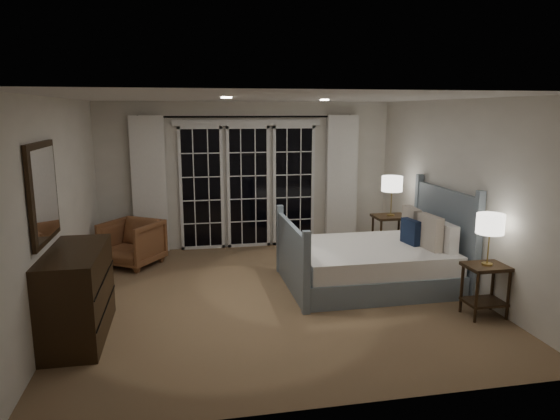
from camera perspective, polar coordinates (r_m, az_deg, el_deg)
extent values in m
plane|color=olive|center=(6.53, -0.66, -9.81)|extent=(5.00, 5.00, 0.00)
plane|color=silver|center=(6.09, -0.71, 12.70)|extent=(5.00, 5.00, 0.00)
cube|color=white|center=(6.25, -23.85, 0.18)|extent=(0.02, 5.00, 2.50)
cube|color=white|center=(7.07, 19.67, 1.68)|extent=(0.02, 5.00, 2.50)
cube|color=white|center=(8.63, -3.68, 3.95)|extent=(5.00, 0.02, 2.50)
cube|color=white|center=(3.82, 6.13, -5.52)|extent=(5.00, 0.02, 2.50)
cube|color=black|center=(8.56, -8.96, 2.43)|extent=(0.66, 0.02, 2.02)
cube|color=black|center=(8.63, -3.64, 2.61)|extent=(0.66, 0.02, 2.02)
cube|color=black|center=(8.77, 1.56, 2.76)|extent=(0.66, 0.02, 2.02)
cube|color=white|center=(8.52, -3.72, 9.93)|extent=(2.50, 0.04, 0.10)
cylinder|color=black|center=(8.46, -3.68, 10.60)|extent=(3.50, 0.03, 0.03)
cube|color=white|center=(8.47, -14.71, 2.78)|extent=(0.55, 0.10, 2.25)
cube|color=white|center=(8.89, 7.05, 3.45)|extent=(0.55, 0.10, 2.25)
cylinder|color=white|center=(6.86, 5.11, 12.42)|extent=(0.12, 0.12, 0.01)
cylinder|color=white|center=(5.61, -6.14, 12.66)|extent=(0.12, 0.12, 0.01)
cube|color=slate|center=(7.00, 10.09, -7.22)|extent=(2.05, 1.60, 0.30)
cube|color=white|center=(6.91, 10.17, -5.06)|extent=(1.99, 1.54, 0.25)
cube|color=slate|center=(7.31, 18.20, -2.73)|extent=(0.06, 1.60, 1.30)
cube|color=slate|center=(6.60, 1.32, -5.44)|extent=(0.06, 1.60, 0.90)
cube|color=white|center=(6.93, 18.07, -2.80)|extent=(0.14, 0.60, 0.36)
cube|color=white|center=(7.48, 15.71, -1.65)|extent=(0.14, 0.60, 0.36)
cube|color=#BEB19D|center=(6.88, 16.77, -2.44)|extent=(0.16, 0.46, 0.45)
cube|color=#BEB19D|center=(7.36, 14.75, -1.44)|extent=(0.16, 0.46, 0.45)
cube|color=#15203A|center=(7.07, 14.69, -2.42)|extent=(0.15, 0.35, 0.34)
cube|color=#321F10|center=(6.21, 22.56, -5.99)|extent=(0.48, 0.38, 0.04)
cube|color=#321F10|center=(6.34, 22.26, -9.68)|extent=(0.44, 0.34, 0.03)
cylinder|color=#321F10|center=(6.08, 21.54, -9.30)|extent=(0.04, 0.04, 0.59)
cylinder|color=#321F10|center=(6.30, 24.64, -8.84)|extent=(0.04, 0.04, 0.59)
cylinder|color=#321F10|center=(6.32, 20.06, -8.41)|extent=(0.04, 0.04, 0.59)
cylinder|color=#321F10|center=(6.53, 23.09, -8.00)|extent=(0.04, 0.04, 0.59)
cube|color=#321F10|center=(8.18, 12.53, -0.75)|extent=(0.54, 0.43, 0.04)
cube|color=#321F10|center=(8.29, 12.39, -4.04)|extent=(0.50, 0.39, 0.03)
cylinder|color=#321F10|center=(8.02, 11.42, -3.49)|extent=(0.04, 0.04, 0.67)
cylinder|color=#321F10|center=(8.20, 14.36, -3.29)|extent=(0.04, 0.04, 0.67)
cylinder|color=#321F10|center=(8.33, 10.52, -2.90)|extent=(0.04, 0.04, 0.67)
cylinder|color=#321F10|center=(8.50, 13.37, -2.73)|extent=(0.04, 0.04, 0.67)
cylinder|color=#AB8D44|center=(6.20, 22.58, -5.72)|extent=(0.12, 0.12, 0.02)
cylinder|color=#AB8D44|center=(6.15, 22.71, -4.07)|extent=(0.02, 0.02, 0.35)
cylinder|color=white|center=(6.09, 22.91, -1.46)|extent=(0.31, 0.31, 0.23)
cylinder|color=#AB8D44|center=(8.18, 12.54, -0.55)|extent=(0.12, 0.12, 0.02)
cylinder|color=#AB8D44|center=(8.14, 12.60, 0.81)|extent=(0.02, 0.02, 0.37)
cylinder|color=white|center=(8.09, 12.69, 2.95)|extent=(0.33, 0.33, 0.24)
imported|color=brown|center=(7.99, -16.54, -3.65)|extent=(1.06, 1.07, 0.71)
cube|color=#321F10|center=(5.68, -22.17, -8.87)|extent=(0.56, 1.33, 0.94)
cube|color=black|center=(5.69, -19.20, -10.37)|extent=(0.01, 1.31, 0.01)
cube|color=black|center=(5.59, -19.41, -7.39)|extent=(0.01, 1.31, 0.01)
cube|color=#321F10|center=(5.48, -25.46, 1.79)|extent=(0.04, 0.85, 1.00)
cube|color=white|center=(5.47, -25.21, 1.80)|extent=(0.01, 0.73, 0.88)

